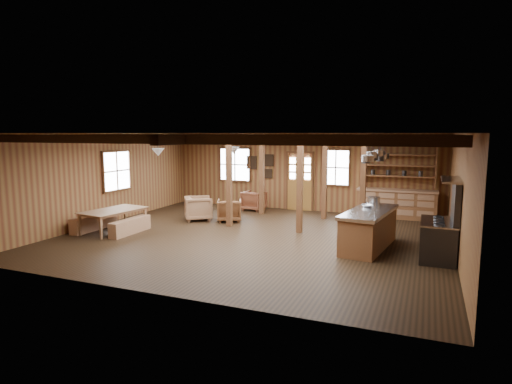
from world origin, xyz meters
TOP-DOWN VIEW (x-y plane):
  - room at (0.00, 0.00)m, footprint 10.04×9.04m
  - ceiling_joists at (0.00, 0.18)m, footprint 9.80×8.82m
  - timber_posts at (0.52, 2.08)m, footprint 3.95×2.35m
  - back_door at (0.00, 4.45)m, footprint 1.02×0.08m
  - window_back_left at (-2.60, 4.46)m, footprint 1.32×0.06m
  - window_back_right at (1.30, 4.46)m, footprint 1.02×0.06m
  - window_left at (-4.96, 0.50)m, footprint 0.14×1.24m
  - notice_boards at (-1.50, 4.46)m, footprint 1.08×0.03m
  - back_counter at (3.40, 4.20)m, footprint 2.55×0.60m
  - pendant_lamps at (-2.25, 1.00)m, footprint 1.86×2.36m
  - pot_rack at (3.14, 0.37)m, footprint 0.38×3.00m
  - kitchen_island at (3.05, 0.04)m, footprint 1.21×2.60m
  - step_stool at (3.00, -0.93)m, footprint 0.52×0.41m
  - commercial_range at (4.65, -0.35)m, footprint 0.78×1.47m
  - dining_table at (-3.90, -0.92)m, footprint 1.24×1.93m
  - bench_wall at (-4.65, -0.92)m, footprint 0.31×1.64m
  - bench_aisle at (-3.36, -0.92)m, footprint 0.28×1.51m
  - armchair_a at (-1.52, 1.67)m, footprint 0.99×1.01m
  - armchair_b at (-1.54, 3.80)m, footprint 0.83×0.85m
  - armchair_c at (-2.52, 1.45)m, footprint 1.17×1.17m
  - counter_pot at (3.03, 0.99)m, footprint 0.32×0.32m
  - bowl at (2.93, 0.45)m, footprint 0.29×0.29m

SIDE VIEW (x-z plane):
  - step_stool at x=3.00m, z-range 0.00..0.41m
  - bench_aisle at x=-3.36m, z-range 0.00..0.41m
  - bench_wall at x=-4.65m, z-range 0.00..0.45m
  - dining_table at x=-3.90m, z-range 0.00..0.64m
  - armchair_a at x=-1.52m, z-range 0.00..0.70m
  - armchair_b at x=-1.54m, z-range 0.00..0.70m
  - armchair_c at x=-2.52m, z-range 0.00..0.77m
  - kitchen_island at x=3.05m, z-range -0.12..1.08m
  - back_counter at x=3.40m, z-range -0.62..1.83m
  - commercial_range at x=4.65m, z-range -0.31..1.51m
  - back_door at x=0.00m, z-range -0.19..1.96m
  - bowl at x=2.93m, z-range 0.94..1.01m
  - counter_pot at x=3.03m, z-range 0.94..1.13m
  - room at x=0.00m, z-range -0.02..2.82m
  - timber_posts at x=0.52m, z-range 0.00..2.80m
  - window_back_left at x=-2.60m, z-range 0.94..2.26m
  - window_back_right at x=1.30m, z-range 0.94..2.26m
  - window_left at x=-4.96m, z-range 0.94..2.26m
  - notice_boards at x=-1.50m, z-range 1.19..2.09m
  - pendant_lamps at x=-2.25m, z-range 1.92..2.58m
  - pot_rack at x=3.14m, z-range 2.02..2.48m
  - ceiling_joists at x=0.00m, z-range 2.59..2.77m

